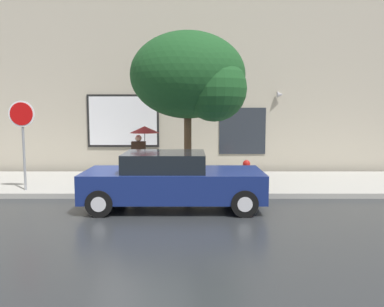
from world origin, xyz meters
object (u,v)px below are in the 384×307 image
(street_tree, at_px, (192,78))
(stop_sign, at_px, (21,127))
(fire_hydrant, at_px, (246,173))
(pedestrian_with_umbrella, at_px, (142,138))
(parked_car, at_px, (171,180))

(street_tree, bearing_deg, stop_sign, -177.98)
(fire_hydrant, bearing_deg, stop_sign, -175.06)
(fire_hydrant, distance_m, street_tree, 3.32)
(fire_hydrant, height_order, stop_sign, stop_sign)
(fire_hydrant, bearing_deg, pedestrian_with_umbrella, 166.59)
(street_tree, relative_size, stop_sign, 1.76)
(street_tree, bearing_deg, fire_hydrant, 13.50)
(parked_car, distance_m, pedestrian_with_umbrella, 3.16)
(stop_sign, bearing_deg, street_tree, 2.02)
(fire_hydrant, distance_m, pedestrian_with_umbrella, 3.53)
(pedestrian_with_umbrella, distance_m, street_tree, 2.70)
(parked_car, relative_size, fire_hydrant, 5.48)
(parked_car, xyz_separation_m, pedestrian_with_umbrella, (-1.09, 2.82, 0.90))
(parked_car, bearing_deg, street_tree, 71.77)
(stop_sign, bearing_deg, fire_hydrant, 4.94)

